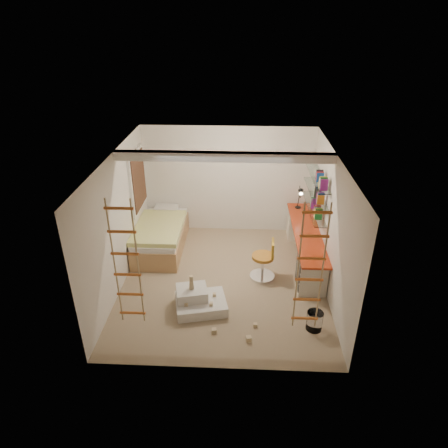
# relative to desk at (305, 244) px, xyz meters

# --- Properties ---
(floor) EXTENTS (4.50, 4.50, 0.00)m
(floor) POSITION_rel_desk_xyz_m (-1.72, -0.86, -0.40)
(floor) COLOR #937E5F
(floor) RESTS_ON ground
(ceiling_beam) EXTENTS (4.00, 0.18, 0.16)m
(ceiling_beam) POSITION_rel_desk_xyz_m (-1.72, -0.56, 2.12)
(ceiling_beam) COLOR white
(ceiling_beam) RESTS_ON ceiling
(window_frame) EXTENTS (0.06, 1.15, 1.35)m
(window_frame) POSITION_rel_desk_xyz_m (-3.69, 0.64, 1.15)
(window_frame) COLOR white
(window_frame) RESTS_ON wall_left
(window_blind) EXTENTS (0.02, 1.00, 1.20)m
(window_blind) POSITION_rel_desk_xyz_m (-3.65, 0.64, 1.15)
(window_blind) COLOR #4C2D1E
(window_blind) RESTS_ON window_frame
(rope_ladder_left) EXTENTS (0.41, 0.04, 2.13)m
(rope_ladder_left) POSITION_rel_desk_xyz_m (-3.07, -2.61, 1.11)
(rope_ladder_left) COLOR #BC5720
(rope_ladder_left) RESTS_ON ceiling
(rope_ladder_right) EXTENTS (0.41, 0.04, 2.13)m
(rope_ladder_right) POSITION_rel_desk_xyz_m (-0.37, -2.61, 1.11)
(rope_ladder_right) COLOR #D26423
(rope_ladder_right) RESTS_ON ceiling
(waste_bin) EXTENTS (0.28, 0.28, 0.35)m
(waste_bin) POSITION_rel_desk_xyz_m (-0.10, -2.17, -0.23)
(waste_bin) COLOR white
(waste_bin) RESTS_ON floor
(desk) EXTENTS (0.56, 2.80, 0.75)m
(desk) POSITION_rel_desk_xyz_m (0.00, 0.00, 0.00)
(desk) COLOR red
(desk) RESTS_ON floor
(shelves) EXTENTS (0.25, 1.80, 0.71)m
(shelves) POSITION_rel_desk_xyz_m (0.15, 0.27, 1.10)
(shelves) COLOR white
(shelves) RESTS_ON wall_right
(bed) EXTENTS (1.02, 2.00, 0.69)m
(bed) POSITION_rel_desk_xyz_m (-3.20, 0.36, -0.07)
(bed) COLOR #AD7F51
(bed) RESTS_ON floor
(task_lamp) EXTENTS (0.14, 0.36, 0.57)m
(task_lamp) POSITION_rel_desk_xyz_m (-0.05, 0.96, 0.73)
(task_lamp) COLOR black
(task_lamp) RESTS_ON desk
(swivel_chair) EXTENTS (0.53, 0.53, 0.86)m
(swivel_chair) POSITION_rel_desk_xyz_m (-0.90, -0.69, -0.09)
(swivel_chair) COLOR #B57222
(swivel_chair) RESTS_ON floor
(play_platform) EXTENTS (1.03, 0.88, 0.40)m
(play_platform) POSITION_rel_desk_xyz_m (-2.13, -1.71, -0.25)
(play_platform) COLOR silver
(play_platform) RESTS_ON floor
(toy_blocks) EXTENTS (1.29, 0.96, 0.67)m
(toy_blocks) POSITION_rel_desk_xyz_m (-1.83, -1.99, -0.14)
(toy_blocks) COLOR #CCB284
(toy_blocks) RESTS_ON floor
(books) EXTENTS (0.14, 0.70, 0.92)m
(books) POSITION_rel_desk_xyz_m (0.15, 0.27, 1.21)
(books) COLOR #1E722D
(books) RESTS_ON shelves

